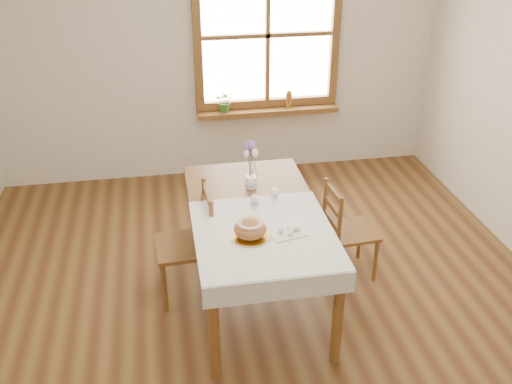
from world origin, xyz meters
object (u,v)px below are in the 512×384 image
Objects in this scene: dining_table at (256,221)px; bread_plate at (250,236)px; chair_right at (351,230)px; chair_left at (184,244)px; flower_vase at (251,183)px.

dining_table is 6.49× the size of bread_plate.
dining_table is 0.85m from chair_right.
dining_table is at bearing 72.11° from chair_left.
chair_right reaches higher than dining_table.
flower_vase reaches higher than chair_right.
flower_vase is (0.53, 0.19, 0.36)m from chair_left.
bread_plate is (0.41, -0.48, 0.33)m from chair_left.
chair_left reaches higher than dining_table.
flower_vase is at bearing 107.55° from chair_left.
dining_table is at bearing 73.85° from bread_plate.
chair_right is (0.78, 0.18, -0.27)m from dining_table.
flower_vase is at bearing 86.13° from dining_table.
dining_table is 1.82× the size of chair_left.
dining_table is 0.37m from bread_plate.
chair_right is 0.87m from flower_vase.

